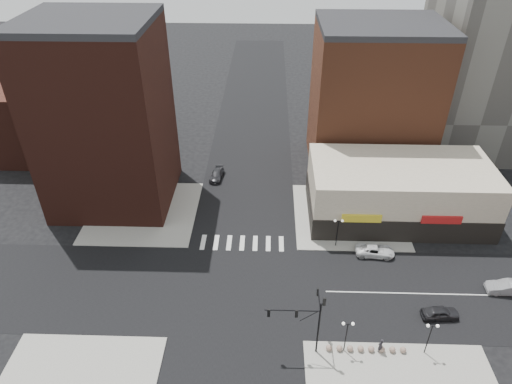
{
  "coord_description": "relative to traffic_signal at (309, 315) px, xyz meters",
  "views": [
    {
      "loc": [
        3.1,
        -37.07,
        38.92
      ],
      "look_at": [
        1.84,
        3.93,
        11.0
      ],
      "focal_mm": 32.0,
      "sensor_mm": 36.0,
      "label": 1
    }
  ],
  "objects": [
    {
      "name": "sidewalk_ne",
      "position": [
        7.26,
        22.33,
        -4.9
      ],
      "size": [
        15.0,
        15.0,
        0.12
      ],
      "primitive_type": "cube",
      "color": "gray",
      "rests_on": "ground"
    },
    {
      "name": "dark_sedan_east",
      "position": [
        14.62,
        4.47,
        -4.28
      ],
      "size": [
        4.13,
        1.95,
        1.37
      ],
      "primitive_type": "imported",
      "rotation": [
        0.0,
        0.0,
        1.65
      ],
      "color": "black",
      "rests_on": "ground"
    },
    {
      "name": "traffic_signal",
      "position": [
        0.0,
        0.0,
        0.0
      ],
      "size": [
        5.59,
        3.09,
        7.77
      ],
      "color": "black",
      "rests_on": "ground"
    },
    {
      "name": "street_lamp_se_b",
      "position": [
        11.76,
        -0.17,
        -1.67
      ],
      "size": [
        1.22,
        0.32,
        4.16
      ],
      "color": "black",
      "rests_on": "sidewalk_se"
    },
    {
      "name": "building_ne_midrise",
      "position": [
        11.76,
        37.33,
        6.04
      ],
      "size": [
        18.0,
        15.0,
        22.0
      ],
      "primitive_type": "cube",
      "color": "brown",
      "rests_on": "ground"
    },
    {
      "name": "street_lamp_ne",
      "position": [
        4.76,
        15.83,
        -1.67
      ],
      "size": [
        1.22,
        0.32,
        4.16
      ],
      "color": "black",
      "rests_on": "sidewalk_ne"
    },
    {
      "name": "ground",
      "position": [
        -7.24,
        7.83,
        -4.96
      ],
      "size": [
        240.0,
        240.0,
        0.0
      ],
      "primitive_type": "plane",
      "color": "black",
      "rests_on": "ground"
    },
    {
      "name": "street_lamp_se_a",
      "position": [
        3.76,
        -0.17,
        -1.67
      ],
      "size": [
        1.22,
        0.32,
        4.16
      ],
      "color": "black",
      "rests_on": "sidewalk_se"
    },
    {
      "name": "sidewalk_nw",
      "position": [
        -21.74,
        22.33,
        -4.9
      ],
      "size": [
        15.0,
        15.0,
        0.12
      ],
      "primitive_type": "cube",
      "color": "gray",
      "rests_on": "ground"
    },
    {
      "name": "road_ew",
      "position": [
        -7.24,
        7.83,
        -4.95
      ],
      "size": [
        200.0,
        14.0,
        0.02
      ],
      "primitive_type": "cube",
      "color": "black",
      "rests_on": "ground"
    },
    {
      "name": "building_nw",
      "position": [
        -26.24,
        26.33,
        7.54
      ],
      "size": [
        16.0,
        15.0,
        25.0
      ],
      "primitive_type": "cube",
      "color": "#3A1912",
      "rests_on": "ground"
    },
    {
      "name": "road_ns",
      "position": [
        -7.24,
        7.83,
        -4.95
      ],
      "size": [
        14.0,
        200.0,
        0.02
      ],
      "primitive_type": "cube",
      "color": "black",
      "rests_on": "ground"
    },
    {
      "name": "dark_sedan_north",
      "position": [
        -12.21,
        31.66,
        -4.32
      ],
      "size": [
        2.3,
        4.59,
        1.28
      ],
      "primitive_type": "imported",
      "rotation": [
        0.0,
        0.0,
        -0.12
      ],
      "color": "black",
      "rests_on": "ground"
    },
    {
      "name": "silver_sedan",
      "position": [
        23.37,
        8.37,
        -4.2
      ],
      "size": [
        4.69,
        1.85,
        1.52
      ],
      "primitive_type": "imported",
      "rotation": [
        0.0,
        0.0,
        -1.62
      ],
      "color": "gray",
      "rests_on": "ground"
    },
    {
      "name": "pedestrian",
      "position": [
        7.31,
        -0.17,
        -3.94
      ],
      "size": [
        0.78,
        0.73,
        1.8
      ],
      "primitive_type": "imported",
      "rotation": [
        0.0,
        0.0,
        3.76
      ],
      "color": "black",
      "rests_on": "sidewalk_se"
    },
    {
      "name": "bollard_row",
      "position": [
        5.94,
        -0.17,
        -4.53
      ],
      "size": [
        7.97,
        0.62,
        0.62
      ],
      "color": "gray",
      "rests_on": "sidewalk_se"
    },
    {
      "name": "building_nw_low",
      "position": [
        -39.24,
        41.83,
        1.04
      ],
      "size": [
        20.0,
        18.0,
        12.0
      ],
      "primitive_type": "cube",
      "color": "#3A1912",
      "rests_on": "ground"
    },
    {
      "name": "white_suv",
      "position": [
        9.47,
        14.33,
        -4.29
      ],
      "size": [
        5.0,
        2.57,
        1.35
      ],
      "primitive_type": "imported",
      "rotation": [
        0.0,
        0.0,
        1.5
      ],
      "color": "silver",
      "rests_on": "ground"
    },
    {
      "name": "building_ne_row",
      "position": [
        13.76,
        22.83,
        -1.66
      ],
      "size": [
        24.2,
        12.2,
        8.0
      ],
      "color": "beige",
      "rests_on": "ground"
    }
  ]
}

